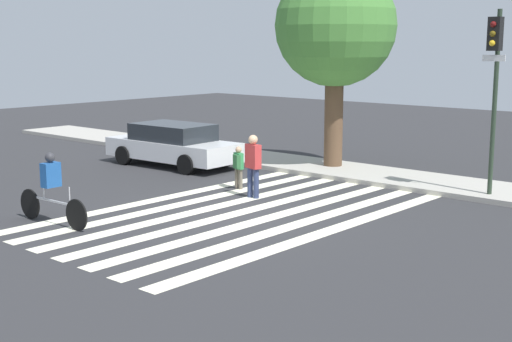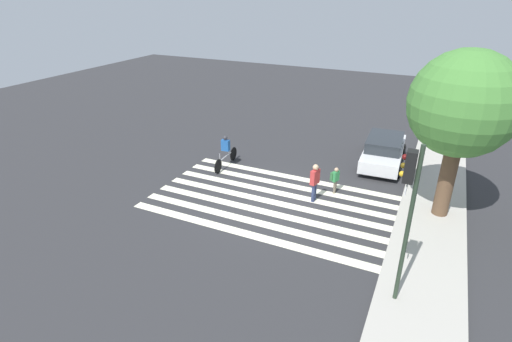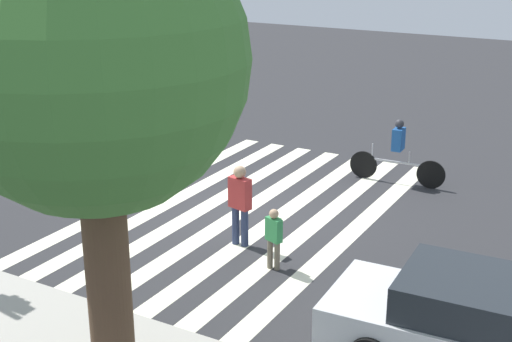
% 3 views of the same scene
% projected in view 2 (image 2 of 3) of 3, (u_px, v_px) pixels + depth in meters
% --- Properties ---
extents(ground_plane, '(60.00, 60.00, 0.00)m').
position_uv_depth(ground_plane, '(271.00, 202.00, 16.96)').
color(ground_plane, '#2D2D30').
extents(sidewalk_curb, '(36.00, 2.50, 0.14)m').
position_uv_depth(sidewalk_curb, '(429.00, 236.00, 14.51)').
color(sidewalk_curb, '#ADA89E').
rests_on(sidewalk_curb, ground_plane).
extents(crosswalk_stripes, '(5.66, 10.00, 0.01)m').
position_uv_depth(crosswalk_stripes, '(271.00, 202.00, 16.95)').
color(crosswalk_stripes, '#F2EDCC').
rests_on(crosswalk_stripes, ground_plane).
extents(traffic_light, '(0.60, 0.50, 4.89)m').
position_uv_depth(traffic_light, '(408.00, 197.00, 10.21)').
color(traffic_light, '#283828').
rests_on(traffic_light, ground_plane).
extents(street_tree, '(3.82, 3.82, 6.50)m').
position_uv_depth(street_tree, '(463.00, 105.00, 13.98)').
color(street_tree, brown).
rests_on(street_tree, ground_plane).
extents(pedestrian_adult_yellow_jacket, '(0.50, 0.31, 1.68)m').
position_uv_depth(pedestrian_adult_yellow_jacket, '(315.00, 181.00, 16.66)').
color(pedestrian_adult_yellow_jacket, navy).
rests_on(pedestrian_adult_yellow_jacket, ground_plane).
extents(pedestrian_adult_tall_backpack, '(0.37, 0.35, 1.20)m').
position_uv_depth(pedestrian_adult_tall_backpack, '(335.00, 178.00, 17.42)').
color(pedestrian_adult_tall_backpack, '#6B6051').
rests_on(pedestrian_adult_tall_backpack, ground_plane).
extents(cyclist_mid_street, '(2.44, 0.41, 1.65)m').
position_uv_depth(cyclist_mid_street, '(226.00, 150.00, 19.90)').
color(cyclist_mid_street, black).
rests_on(cyclist_mid_street, ground_plane).
extents(car_parked_dark_suv, '(4.81, 2.15, 1.41)m').
position_uv_depth(car_parked_dark_suv, '(384.00, 150.00, 20.34)').
color(car_parked_dark_suv, silver).
rests_on(car_parked_dark_suv, ground_plane).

